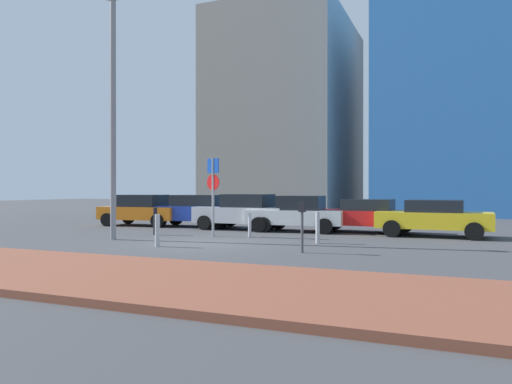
# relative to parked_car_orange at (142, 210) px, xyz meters

# --- Properties ---
(ground_plane) EXTENTS (120.00, 120.00, 0.00)m
(ground_plane) POSITION_rel_parked_car_orange_xyz_m (6.45, -5.71, -0.78)
(ground_plane) COLOR #424244
(sidewalk_brick) EXTENTS (40.00, 4.03, 0.14)m
(sidewalk_brick) POSITION_rel_parked_car_orange_xyz_m (6.45, -11.94, -0.71)
(sidewalk_brick) COLOR brown
(sidewalk_brick) RESTS_ON ground
(parked_car_orange) EXTENTS (4.17, 2.26, 1.53)m
(parked_car_orange) POSITION_rel_parked_car_orange_xyz_m (0.00, 0.00, 0.00)
(parked_car_orange) COLOR orange
(parked_car_orange) RESTS_ON ground
(parked_car_blue) EXTENTS (4.44, 2.15, 1.53)m
(parked_car_blue) POSITION_rel_parked_car_orange_xyz_m (2.83, 0.36, 0.01)
(parked_car_blue) COLOR #1E389E
(parked_car_blue) RESTS_ON ground
(parked_car_silver) EXTENTS (4.25, 1.98, 1.58)m
(parked_car_silver) POSITION_rel_parked_car_orange_xyz_m (5.58, -0.25, 0.02)
(parked_car_silver) COLOR #B7BABF
(parked_car_silver) RESTS_ON ground
(parked_car_white) EXTENTS (4.17, 2.24, 1.52)m
(parked_car_white) POSITION_rel_parked_car_orange_xyz_m (8.09, -0.22, -0.02)
(parked_car_white) COLOR white
(parked_car_white) RESTS_ON ground
(parked_car_red) EXTENTS (4.48, 2.07, 1.39)m
(parked_car_red) POSITION_rel_parked_car_orange_xyz_m (10.85, 0.37, -0.06)
(parked_car_red) COLOR red
(parked_car_red) RESTS_ON ground
(parked_car_yellow) EXTENTS (4.19, 2.06, 1.39)m
(parked_car_yellow) POSITION_rel_parked_car_orange_xyz_m (13.52, -0.38, -0.05)
(parked_car_yellow) COLOR gold
(parked_car_yellow) RESTS_ON ground
(parking_sign_post) EXTENTS (0.59, 0.18, 2.99)m
(parking_sign_post) POSITION_rel_parked_car_orange_xyz_m (5.75, -3.47, 1.10)
(parking_sign_post) COLOR gray
(parking_sign_post) RESTS_ON ground
(parking_meter) EXTENTS (0.18, 0.14, 1.43)m
(parking_meter) POSITION_rel_parked_car_orange_xyz_m (10.27, -6.69, 0.14)
(parking_meter) COLOR #4C4C51
(parking_meter) RESTS_ON ground
(street_lamp) EXTENTS (0.70, 0.36, 8.79)m
(street_lamp) POSITION_rel_parked_car_orange_xyz_m (3.02, -5.89, 4.26)
(street_lamp) COLOR gray
(street_lamp) RESTS_ON ground
(traffic_bollard_near) EXTENTS (0.15, 0.15, 1.01)m
(traffic_bollard_near) POSITION_rel_parked_car_orange_xyz_m (5.68, -7.05, -0.28)
(traffic_bollard_near) COLOR #B7B7BC
(traffic_bollard_near) RESTS_ON ground
(traffic_bollard_mid) EXTENTS (0.15, 0.15, 1.07)m
(traffic_bollard_mid) POSITION_rel_parked_car_orange_xyz_m (3.39, -3.85, -0.25)
(traffic_bollard_mid) COLOR black
(traffic_bollard_mid) RESTS_ON ground
(traffic_bollard_far) EXTENTS (0.14, 0.14, 1.05)m
(traffic_bollard_far) POSITION_rel_parked_car_orange_xyz_m (10.05, -4.22, -0.26)
(traffic_bollard_far) COLOR #B7B7BC
(traffic_bollard_far) RESTS_ON ground
(traffic_bollard_edge) EXTENTS (0.12, 0.12, 0.91)m
(traffic_bollard_edge) POSITION_rel_parked_car_orange_xyz_m (7.14, -3.17, -0.33)
(traffic_bollard_edge) COLOR #B7B7BC
(traffic_bollard_edge) RESTS_ON ground
(building_colorful_midrise) EXTENTS (14.41, 15.69, 28.91)m
(building_colorful_midrise) POSITION_rel_parked_car_orange_xyz_m (16.15, 20.62, 13.67)
(building_colorful_midrise) COLOR #3372BF
(building_colorful_midrise) RESTS_ON ground
(building_under_construction) EXTENTS (11.61, 15.72, 17.82)m
(building_under_construction) POSITION_rel_parked_car_orange_xyz_m (-0.61, 24.35, 8.13)
(building_under_construction) COLOR gray
(building_under_construction) RESTS_ON ground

